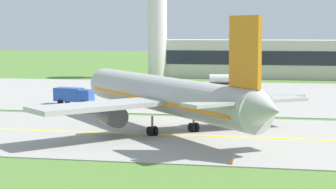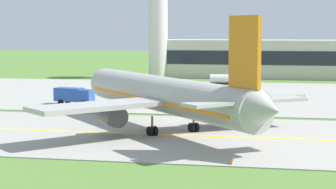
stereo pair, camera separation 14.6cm
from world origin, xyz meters
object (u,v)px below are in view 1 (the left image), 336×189
(control_tower, at_px, (157,7))
(service_truck_baggage, at_px, (225,80))
(airplane_lead, at_px, (167,96))
(service_truck_catering, at_px, (74,95))

(control_tower, bearing_deg, service_truck_baggage, -50.10)
(service_truck_baggage, distance_m, control_tower, 32.08)
(airplane_lead, xyz_separation_m, control_tower, (-17.15, 75.58, 12.56))
(airplane_lead, height_order, service_truck_catering, airplane_lead)
(airplane_lead, relative_size, service_truck_catering, 5.25)
(service_truck_catering, distance_m, control_tower, 56.03)
(airplane_lead, distance_m, service_truck_baggage, 53.96)
(service_truck_baggage, height_order, control_tower, control_tower)
(service_truck_baggage, bearing_deg, airplane_lead, -91.05)
(service_truck_baggage, xyz_separation_m, service_truck_catering, (-19.67, -32.22, -0.00))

